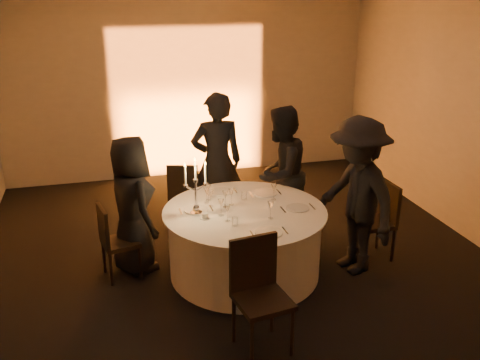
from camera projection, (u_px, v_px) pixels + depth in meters
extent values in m
plane|color=black|center=(245.00, 272.00, 6.11)|extent=(7.00, 7.00, 0.00)
plane|color=beige|center=(188.00, 87.00, 8.75)|extent=(7.00, 0.00, 7.00)
cube|color=black|center=(194.00, 176.00, 8.98)|extent=(0.25, 0.12, 0.10)
cylinder|color=black|center=(245.00, 271.00, 6.10)|extent=(0.60, 0.60, 0.03)
cylinder|color=black|center=(245.00, 242.00, 5.97)|extent=(0.20, 0.20, 0.75)
cylinder|color=white|center=(245.00, 242.00, 5.97)|extent=(1.68, 1.68, 0.75)
cylinder|color=white|center=(245.00, 211.00, 5.84)|extent=(1.80, 1.80, 0.02)
cube|color=black|center=(120.00, 243.00, 5.89)|extent=(0.45, 0.45, 0.05)
cube|color=black|center=(103.00, 226.00, 5.74)|extent=(0.12, 0.38, 0.43)
cylinder|color=black|center=(140.00, 263.00, 5.90)|extent=(0.04, 0.04, 0.40)
cylinder|color=black|center=(132.00, 250.00, 6.17)|extent=(0.04, 0.04, 0.40)
cylinder|color=black|center=(111.00, 269.00, 5.76)|extent=(0.04, 0.04, 0.40)
cylinder|color=black|center=(104.00, 256.00, 6.03)|extent=(0.04, 0.04, 0.40)
cube|color=black|center=(185.00, 195.00, 7.15)|extent=(0.50, 0.50, 0.05)
cube|color=black|center=(183.00, 182.00, 6.89)|extent=(0.39, 0.15, 0.46)
cylinder|color=black|center=(199.00, 205.00, 7.38)|extent=(0.04, 0.04, 0.43)
cylinder|color=black|center=(175.00, 205.00, 7.39)|extent=(0.04, 0.04, 0.43)
cylinder|color=black|center=(197.00, 215.00, 7.06)|extent=(0.04, 0.04, 0.43)
cylinder|color=black|center=(171.00, 215.00, 7.07)|extent=(0.04, 0.04, 0.43)
cube|color=black|center=(281.00, 196.00, 7.16)|extent=(0.53, 0.53, 0.05)
cube|color=black|center=(292.00, 182.00, 6.98)|extent=(0.33, 0.26, 0.44)
cylinder|color=black|center=(277.00, 204.00, 7.45)|extent=(0.04, 0.04, 0.41)
cylinder|color=black|center=(263.00, 211.00, 7.22)|extent=(0.04, 0.04, 0.41)
cylinder|color=black|center=(297.00, 210.00, 7.26)|extent=(0.04, 0.04, 0.41)
cylinder|color=black|center=(283.00, 217.00, 7.02)|extent=(0.04, 0.04, 0.41)
cube|color=black|center=(374.00, 223.00, 6.30)|extent=(0.41, 0.41, 0.05)
cube|color=black|center=(390.00, 202.00, 6.26)|extent=(0.05, 0.41, 0.46)
cylinder|color=black|center=(352.00, 236.00, 6.49)|extent=(0.04, 0.04, 0.43)
cylinder|color=black|center=(366.00, 249.00, 6.17)|extent=(0.04, 0.04, 0.43)
cylinder|color=black|center=(378.00, 232.00, 6.58)|extent=(0.04, 0.04, 0.43)
cylinder|color=black|center=(393.00, 245.00, 6.27)|extent=(0.04, 0.04, 0.43)
cube|color=black|center=(263.00, 301.00, 4.66)|extent=(0.52, 0.52, 0.05)
cube|color=black|center=(253.00, 262.00, 4.74)|extent=(0.45, 0.11, 0.52)
cylinder|color=black|center=(252.00, 344.00, 4.51)|extent=(0.04, 0.04, 0.48)
cylinder|color=black|center=(292.00, 332.00, 4.66)|extent=(0.04, 0.04, 0.48)
cylinder|color=black|center=(234.00, 319.00, 4.85)|extent=(0.04, 0.04, 0.48)
cylinder|color=black|center=(272.00, 309.00, 4.99)|extent=(0.04, 0.04, 0.48)
imported|color=black|center=(132.00, 205.00, 5.93)|extent=(0.73, 0.89, 1.57)
imported|color=black|center=(217.00, 162.00, 6.91)|extent=(0.68, 0.46, 1.84)
imported|color=black|center=(280.00, 173.00, 6.70)|extent=(1.05, 1.03, 1.71)
imported|color=black|center=(357.00, 196.00, 5.88)|extent=(0.87, 1.26, 1.79)
cylinder|color=white|center=(196.00, 210.00, 5.83)|extent=(0.27, 0.27, 0.01)
cube|color=silver|center=(181.00, 211.00, 5.79)|extent=(0.01, 0.17, 0.01)
cube|color=silver|center=(211.00, 208.00, 5.87)|extent=(0.02, 0.17, 0.01)
sphere|color=yellow|center=(196.00, 206.00, 5.81)|extent=(0.07, 0.07, 0.07)
cylinder|color=white|center=(221.00, 192.00, 6.33)|extent=(0.27, 0.27, 0.01)
cube|color=silver|center=(207.00, 193.00, 6.29)|extent=(0.02, 0.17, 0.01)
cube|color=silver|center=(235.00, 190.00, 6.37)|extent=(0.01, 0.17, 0.01)
cylinder|color=white|center=(265.00, 193.00, 6.29)|extent=(0.28, 0.28, 0.01)
cube|color=silver|center=(251.00, 195.00, 6.25)|extent=(0.02, 0.17, 0.01)
cube|color=silver|center=(279.00, 192.00, 6.33)|extent=(0.01, 0.17, 0.01)
cylinder|color=white|center=(298.00, 208.00, 5.87)|extent=(0.25, 0.25, 0.01)
cube|color=silver|center=(283.00, 210.00, 5.83)|extent=(0.02, 0.17, 0.01)
cube|color=silver|center=(312.00, 207.00, 5.91)|extent=(0.01, 0.17, 0.01)
cylinder|color=white|center=(269.00, 232.00, 5.30)|extent=(0.28, 0.28, 0.01)
cube|color=silver|center=(252.00, 234.00, 5.26)|extent=(0.01, 0.17, 0.01)
cube|color=silver|center=(285.00, 231.00, 5.35)|extent=(0.02, 0.17, 0.01)
cylinder|color=white|center=(205.00, 218.00, 5.63)|extent=(0.11, 0.11, 0.01)
cylinder|color=white|center=(205.00, 215.00, 5.62)|extent=(0.07, 0.07, 0.06)
cylinder|color=silver|center=(197.00, 213.00, 5.74)|extent=(0.13, 0.13, 0.02)
sphere|color=silver|center=(196.00, 208.00, 5.72)|extent=(0.07, 0.07, 0.07)
cylinder|color=silver|center=(196.00, 197.00, 5.68)|extent=(0.03, 0.03, 0.33)
cylinder|color=silver|center=(196.00, 181.00, 5.62)|extent=(0.06, 0.06, 0.03)
cylinder|color=white|center=(195.00, 171.00, 5.58)|extent=(0.02, 0.02, 0.22)
cone|color=#FFA42D|center=(195.00, 159.00, 5.53)|extent=(0.02, 0.02, 0.03)
cylinder|color=silver|center=(191.00, 189.00, 5.63)|extent=(0.12, 0.02, 0.08)
cylinder|color=silver|center=(185.00, 186.00, 5.61)|extent=(0.05, 0.05, 0.03)
cylinder|color=white|center=(185.00, 176.00, 5.57)|extent=(0.02, 0.02, 0.22)
cone|color=#FFA42D|center=(185.00, 164.00, 5.52)|extent=(0.02, 0.02, 0.03)
cylinder|color=silver|center=(201.00, 188.00, 5.66)|extent=(0.12, 0.02, 0.08)
cylinder|color=silver|center=(206.00, 184.00, 5.66)|extent=(0.05, 0.05, 0.03)
cylinder|color=white|center=(205.00, 174.00, 5.62)|extent=(0.02, 0.02, 0.22)
cone|color=#FFA42D|center=(205.00, 163.00, 5.58)|extent=(0.02, 0.02, 0.03)
cylinder|color=white|center=(274.00, 200.00, 6.11)|extent=(0.06, 0.06, 0.01)
cylinder|color=white|center=(274.00, 195.00, 6.09)|extent=(0.01, 0.01, 0.10)
cone|color=white|center=(274.00, 188.00, 6.06)|extent=(0.07, 0.07, 0.09)
cylinder|color=white|center=(207.00, 203.00, 6.03)|extent=(0.06, 0.06, 0.01)
cylinder|color=white|center=(207.00, 198.00, 6.01)|extent=(0.01, 0.01, 0.10)
cone|color=white|center=(206.00, 191.00, 5.98)|extent=(0.07, 0.07, 0.09)
cylinder|color=white|center=(227.00, 221.00, 5.56)|extent=(0.06, 0.06, 0.01)
cylinder|color=white|center=(227.00, 216.00, 5.55)|extent=(0.01, 0.01, 0.10)
cone|color=white|center=(227.00, 209.00, 5.51)|extent=(0.07, 0.07, 0.09)
cylinder|color=white|center=(232.00, 204.00, 5.98)|extent=(0.06, 0.06, 0.01)
cylinder|color=white|center=(232.00, 200.00, 5.96)|extent=(0.01, 0.01, 0.10)
cone|color=white|center=(231.00, 193.00, 5.93)|extent=(0.07, 0.07, 0.09)
cylinder|color=white|center=(225.00, 207.00, 5.92)|extent=(0.06, 0.06, 0.01)
cylinder|color=white|center=(225.00, 202.00, 5.90)|extent=(0.01, 0.01, 0.10)
cone|color=white|center=(225.00, 195.00, 5.87)|extent=(0.07, 0.07, 0.09)
cylinder|color=white|center=(221.00, 216.00, 5.70)|extent=(0.06, 0.06, 0.01)
cylinder|color=white|center=(221.00, 211.00, 5.68)|extent=(0.01, 0.01, 0.10)
cone|color=white|center=(221.00, 203.00, 5.65)|extent=(0.07, 0.07, 0.09)
cylinder|color=white|center=(270.00, 218.00, 5.63)|extent=(0.06, 0.06, 0.01)
cylinder|color=white|center=(270.00, 214.00, 5.61)|extent=(0.01, 0.01, 0.10)
cone|color=white|center=(271.00, 206.00, 5.58)|extent=(0.07, 0.07, 0.09)
cylinder|color=white|center=(211.00, 206.00, 5.93)|extent=(0.06, 0.06, 0.01)
cylinder|color=white|center=(211.00, 202.00, 5.91)|extent=(0.01, 0.01, 0.10)
cone|color=white|center=(211.00, 194.00, 5.88)|extent=(0.07, 0.07, 0.09)
cylinder|color=white|center=(208.00, 200.00, 6.10)|extent=(0.06, 0.06, 0.01)
cylinder|color=white|center=(208.00, 196.00, 6.08)|extent=(0.01, 0.01, 0.10)
cone|color=white|center=(208.00, 189.00, 6.05)|extent=(0.07, 0.07, 0.09)
cylinder|color=white|center=(235.00, 222.00, 5.45)|extent=(0.07, 0.07, 0.09)
cylinder|color=white|center=(244.00, 196.00, 6.11)|extent=(0.07, 0.07, 0.09)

